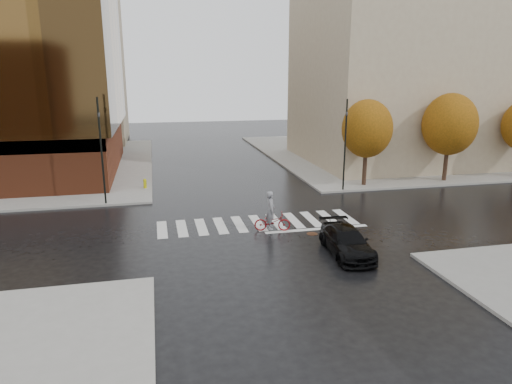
# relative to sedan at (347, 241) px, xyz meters

# --- Properties ---
(ground) EXTENTS (120.00, 120.00, 0.00)m
(ground) POSITION_rel_sedan_xyz_m (-3.11, 5.06, -0.64)
(ground) COLOR black
(ground) RESTS_ON ground
(sidewalk_ne) EXTENTS (30.00, 30.00, 0.15)m
(sidewalk_ne) POSITION_rel_sedan_xyz_m (17.89, 26.06, -0.56)
(sidewalk_ne) COLOR gray
(sidewalk_ne) RESTS_ON ground
(crosswalk) EXTENTS (12.00, 3.00, 0.01)m
(crosswalk) POSITION_rel_sedan_xyz_m (-3.11, 5.56, -0.63)
(crosswalk) COLOR silver
(crosswalk) RESTS_ON ground
(building_ne_tan) EXTENTS (16.00, 16.00, 18.00)m
(building_ne_tan) POSITION_rel_sedan_xyz_m (13.89, 22.06, 8.51)
(building_ne_tan) COLOR tan
(building_ne_tan) RESTS_ON sidewalk_ne
(building_nw_far) EXTENTS (14.00, 12.00, 20.00)m
(building_nw_far) POSITION_rel_sedan_xyz_m (-19.11, 42.06, 9.51)
(building_nw_far) COLOR tan
(building_nw_far) RESTS_ON sidewalk_nw
(tree_ne_a) EXTENTS (3.80, 3.80, 6.50)m
(tree_ne_a) POSITION_rel_sedan_xyz_m (6.89, 12.46, 3.82)
(tree_ne_a) COLOR black
(tree_ne_a) RESTS_ON sidewalk_ne
(tree_ne_b) EXTENTS (4.20, 4.20, 6.89)m
(tree_ne_b) POSITION_rel_sedan_xyz_m (13.89, 12.46, 3.98)
(tree_ne_b) COLOR black
(tree_ne_b) RESTS_ON sidewalk_ne
(sedan) EXTENTS (2.06, 4.51, 1.28)m
(sedan) POSITION_rel_sedan_xyz_m (0.00, 0.00, 0.00)
(sedan) COLOR black
(sedan) RESTS_ON ground
(cyclist) EXTENTS (2.09, 1.09, 2.26)m
(cyclist) POSITION_rel_sedan_xyz_m (-2.67, 4.06, 0.13)
(cyclist) COLOR maroon
(cyclist) RESTS_ON ground
(traffic_light_nw) EXTENTS (0.20, 0.18, 6.90)m
(traffic_light_nw) POSITION_rel_sedan_xyz_m (-12.11, 11.36, 3.40)
(traffic_light_nw) COLOR black
(traffic_light_nw) RESTS_ON sidewalk_nw
(traffic_light_ne) EXTENTS (0.15, 0.18, 6.60)m
(traffic_light_ne) POSITION_rel_sedan_xyz_m (4.70, 11.36, 3.20)
(traffic_light_ne) COLOR black
(traffic_light_ne) RESTS_ON sidewalk_ne
(fire_hydrant) EXTENTS (0.26, 0.26, 0.72)m
(fire_hydrant) POSITION_rel_sedan_xyz_m (-9.61, 15.06, -0.09)
(fire_hydrant) COLOR #B8B60A
(fire_hydrant) RESTS_ON sidewalk_nw
(manhole) EXTENTS (0.78, 0.78, 0.01)m
(manhole) POSITION_rel_sedan_xyz_m (-0.64, 3.06, -0.63)
(manhole) COLOR #4C2D1B
(manhole) RESTS_ON ground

